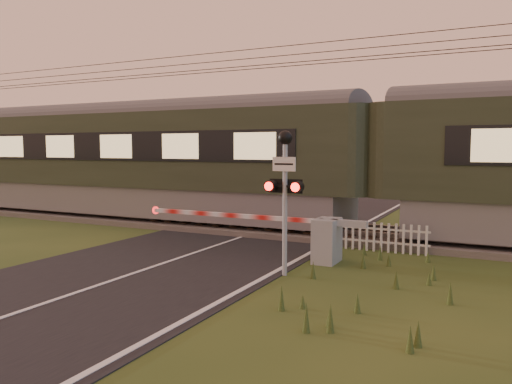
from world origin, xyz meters
The scene contains 8 objects.
ground centered at (0.00, 0.00, 0.00)m, with size 160.00×160.00×0.00m, color #2A3F18.
road centered at (0.02, -0.23, 0.01)m, with size 6.00×140.00×0.03m.
track_bed centered at (0.00, 6.50, 0.07)m, with size 140.00×3.40×0.39m.
overhead_wires centered at (0.00, 6.50, 5.72)m, with size 120.00×0.62×0.62m.
train centered at (3.81, 6.50, 2.41)m, with size 45.61×3.15×4.26m.
boom_gate centered at (3.19, 2.77, 0.60)m, with size 6.26×0.83×1.11m.
crossing_signal centered at (3.03, 1.15, 2.17)m, with size 0.80×0.34×3.16m.
picket_fence centered at (4.09, 4.60, 0.40)m, with size 3.10×0.07×0.79m.
Camera 1 is at (7.25, -8.74, 2.78)m, focal length 35.00 mm.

